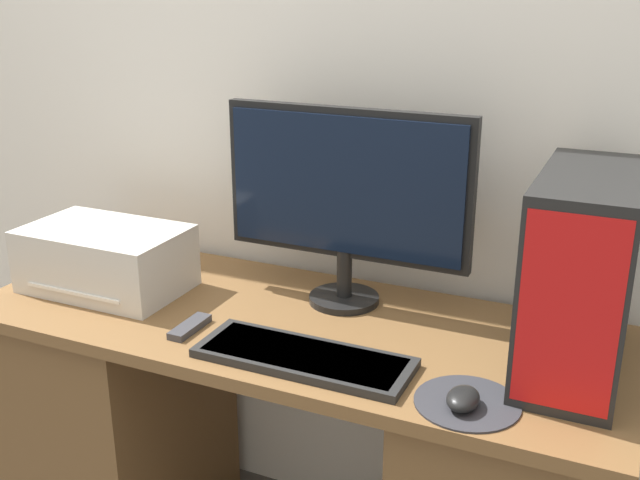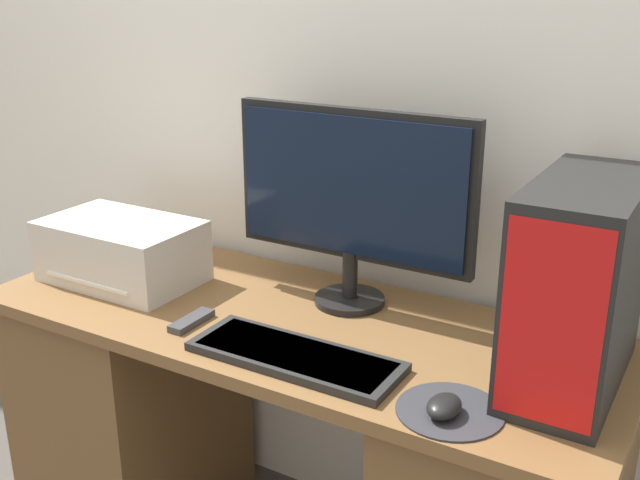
# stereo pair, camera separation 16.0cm
# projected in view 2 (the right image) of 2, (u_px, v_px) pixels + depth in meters

# --- Properties ---
(wall_back) EXTENTS (6.40, 0.05, 2.70)m
(wall_back) POSITION_uv_depth(u_px,v_px,m) (367.00, 26.00, 1.78)
(wall_back) COLOR white
(wall_back) RESTS_ON ground_plane
(desk) EXTENTS (1.49, 0.58, 0.72)m
(desk) POSITION_uv_depth(u_px,v_px,m) (295.00, 448.00, 1.82)
(desk) COLOR brown
(desk) RESTS_ON ground_plane
(monitor) EXTENTS (0.59, 0.17, 0.46)m
(monitor) POSITION_uv_depth(u_px,v_px,m) (352.00, 193.00, 1.70)
(monitor) COLOR black
(monitor) RESTS_ON desk
(keyboard) EXTENTS (0.44, 0.16, 0.02)m
(keyboard) POSITION_uv_depth(u_px,v_px,m) (295.00, 356.00, 1.51)
(keyboard) COLOR black
(keyboard) RESTS_ON desk
(mousepad) EXTENTS (0.19, 0.19, 0.00)m
(mousepad) POSITION_uv_depth(u_px,v_px,m) (450.00, 411.00, 1.34)
(mousepad) COLOR #2D2D33
(mousepad) RESTS_ON desk
(mouse) EXTENTS (0.06, 0.08, 0.03)m
(mouse) POSITION_uv_depth(u_px,v_px,m) (444.00, 406.00, 1.32)
(mouse) COLOR black
(mouse) RESTS_ON mousepad
(computer_tower) EXTENTS (0.18, 0.41, 0.40)m
(computer_tower) POSITION_uv_depth(u_px,v_px,m) (578.00, 286.00, 1.38)
(computer_tower) COLOR black
(computer_tower) RESTS_ON desk
(printer) EXTENTS (0.39, 0.25, 0.16)m
(printer) POSITION_uv_depth(u_px,v_px,m) (121.00, 251.00, 1.90)
(printer) COLOR beige
(printer) RESTS_ON desk
(remote_control) EXTENTS (0.04, 0.12, 0.02)m
(remote_control) POSITION_uv_depth(u_px,v_px,m) (192.00, 321.00, 1.67)
(remote_control) COLOR #38383D
(remote_control) RESTS_ON desk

